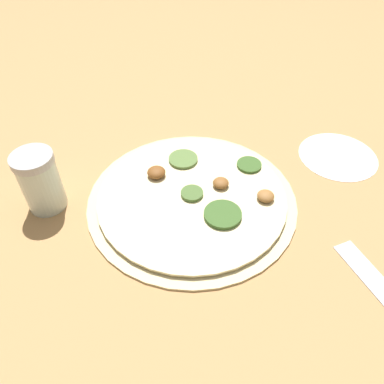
% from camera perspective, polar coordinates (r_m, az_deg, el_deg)
% --- Properties ---
extents(ground_plane, '(3.00, 3.00, 0.00)m').
position_cam_1_polar(ground_plane, '(0.59, 0.00, -1.23)').
color(ground_plane, tan).
extents(pizza, '(0.33, 0.33, 0.03)m').
position_cam_1_polar(pizza, '(0.59, 0.17, -0.72)').
color(pizza, beige).
rests_on(pizza, ground_plane).
extents(spice_jar, '(0.06, 0.06, 0.10)m').
position_cam_1_polar(spice_jar, '(0.59, -22.12, 1.53)').
color(spice_jar, silver).
rests_on(spice_jar, ground_plane).
extents(flour_patch, '(0.14, 0.14, 0.00)m').
position_cam_1_polar(flour_patch, '(0.72, 21.33, 5.15)').
color(flour_patch, white).
rests_on(flour_patch, ground_plane).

